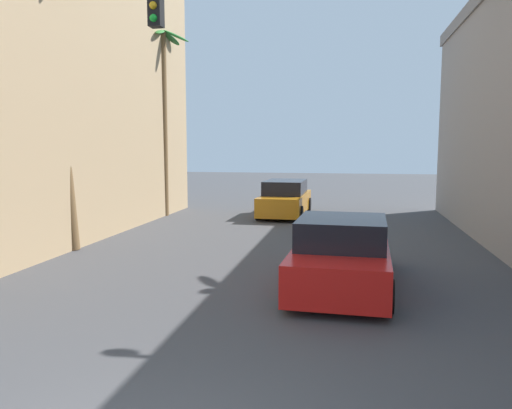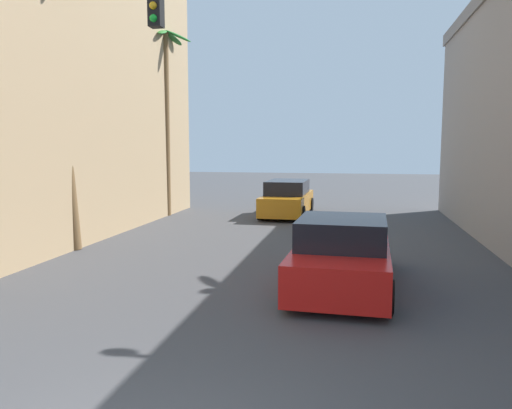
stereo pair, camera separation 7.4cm
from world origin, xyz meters
TOP-DOWN VIEW (x-y plane):
  - ground_plane at (0.00, 10.00)m, footprint 86.39×86.39m
  - traffic_light_mast at (-4.51, 5.27)m, footprint 5.12×0.32m
  - car_lead at (1.66, 7.23)m, footprint 2.24×4.95m
  - car_far at (-1.03, 18.21)m, footprint 2.02×4.73m
  - palm_tree_mid_right at (6.14, 12.22)m, footprint 2.50×2.52m
  - palm_tree_far_left at (-6.27, 17.14)m, footprint 2.28×2.47m
  - palm_tree_mid_left at (-6.47, 9.51)m, footprint 2.53×2.48m

SIDE VIEW (x-z plane):
  - ground_plane at x=0.00m, z-range 0.00..0.00m
  - car_lead at x=1.66m, z-range -0.08..1.48m
  - car_far at x=-1.03m, z-range -0.04..1.52m
  - traffic_light_mast at x=-4.51m, z-range 1.24..7.37m
  - palm_tree_far_left at x=-6.27m, z-range 0.62..8.66m
  - palm_tree_mid_left at x=-6.47m, z-range 0.66..9.22m
  - palm_tree_mid_right at x=6.14m, z-range 0.90..9.45m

